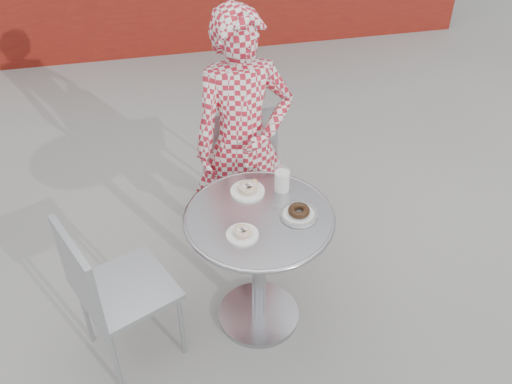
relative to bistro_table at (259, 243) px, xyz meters
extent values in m
plane|color=gray|center=(0.02, 0.00, -0.58)|extent=(60.00, 60.00, 0.00)
cube|color=maroon|center=(0.02, 3.68, -0.08)|extent=(6.02, 0.20, 1.00)
cylinder|color=#B3B4B8|center=(0.00, 0.00, -0.57)|extent=(0.47, 0.47, 0.03)
cylinder|color=#B3B4B8|center=(0.00, 0.00, -0.20)|extent=(0.07, 0.07, 0.74)
cylinder|color=#B3B4B8|center=(0.00, 0.00, 0.18)|extent=(0.74, 0.74, 0.02)
torus|color=#B3B4B8|center=(0.00, 0.00, 0.18)|extent=(0.77, 0.77, 0.03)
cube|color=#A7AAAF|center=(0.05, 0.94, -0.11)|extent=(0.45, 0.45, 0.03)
cube|color=#A7AAAF|center=(0.05, 0.73, 0.13)|extent=(0.44, 0.03, 0.44)
cube|color=#A7AAAF|center=(-0.70, -0.06, -0.12)|extent=(0.58, 0.58, 0.03)
cube|color=#A7AAAF|center=(-0.89, -0.15, 0.12)|extent=(0.21, 0.41, 0.44)
imported|color=#A61929|center=(0.04, 0.61, 0.22)|extent=(0.62, 0.43, 1.61)
cylinder|color=white|center=(-0.02, 0.20, 0.19)|extent=(0.18, 0.18, 0.01)
torus|color=#AF7743|center=(-0.02, 0.20, 0.22)|extent=(0.10, 0.10, 0.03)
sphere|color=#B77A3F|center=(0.03, 0.24, 0.22)|extent=(0.04, 0.04, 0.04)
cylinder|color=white|center=(-0.11, -0.12, 0.19)|extent=(0.16, 0.16, 0.01)
torus|color=#AF7743|center=(-0.11, -0.12, 0.21)|extent=(0.09, 0.09, 0.03)
cylinder|color=white|center=(0.19, -0.04, 0.19)|extent=(0.19, 0.19, 0.01)
torus|color=black|center=(0.19, -0.04, 0.22)|extent=(0.11, 0.11, 0.04)
torus|color=black|center=(0.19, -0.04, 0.20)|extent=(0.19, 0.19, 0.02)
cylinder|color=white|center=(0.16, 0.18, 0.24)|extent=(0.08, 0.08, 0.11)
cylinder|color=white|center=(0.16, 0.18, 0.26)|extent=(0.09, 0.09, 0.13)
camera|label=1|loc=(-0.47, -2.08, 2.06)|focal=40.00mm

